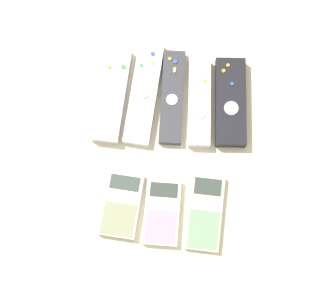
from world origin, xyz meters
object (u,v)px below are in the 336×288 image
remote_3 (199,103)px  calculator_2 (205,212)px  remote_1 (144,93)px  calculator_0 (121,205)px  remote_0 (112,95)px  calculator_1 (164,212)px  remote_2 (173,97)px  remote_4 (230,102)px

remote_3 → calculator_2: bearing=-86.5°
remote_1 → calculator_0: (-0.02, -0.22, -0.00)m
calculator_2 → remote_0: bearing=134.6°
remote_3 → calculator_1: bearing=-106.7°
calculator_0 → calculator_1: (0.08, -0.01, -0.00)m
remote_1 → remote_3: size_ratio=1.18×
remote_2 → calculator_0: bearing=-111.4°
calculator_2 → calculator_1: bearing=-173.1°
remote_0 → calculator_0: 0.22m
calculator_1 → calculator_2: (0.08, 0.01, -0.00)m
remote_0 → calculator_0: size_ratio=1.54×
remote_2 → calculator_2: 0.23m
calculator_2 → calculator_0: bearing=-178.4°
remote_2 → calculator_2: (0.08, -0.22, -0.00)m
calculator_1 → calculator_2: 0.08m
remote_1 → calculator_2: bearing=-55.0°
calculator_0 → calculator_2: calculator_0 is taller
remote_1 → calculator_2: size_ratio=1.47×
remote_2 → calculator_0: size_ratio=1.51×
remote_3 → calculator_0: remote_3 is taller
remote_2 → calculator_0: (-0.08, -0.22, -0.00)m
calculator_0 → calculator_1: size_ratio=1.02×
remote_2 → remote_4: 0.11m
calculator_0 → calculator_1: same height
remote_3 → remote_4: size_ratio=1.00×
calculator_1 → calculator_2: bearing=4.5°
remote_4 → calculator_0: remote_4 is taller
remote_0 → remote_1: bearing=11.7°
remote_4 → calculator_1: bearing=-120.2°
remote_3 → calculator_2: remote_3 is taller
remote_1 → calculator_0: bearing=-91.9°
remote_4 → remote_3: bearing=-178.6°
remote_4 → calculator_0: size_ratio=1.43×
remote_0 → calculator_0: bearing=-76.6°
remote_0 → remote_2: 0.12m
remote_0 → calculator_1: size_ratio=1.58×
remote_3 → calculator_1: remote_3 is taller
remote_2 → calculator_2: size_ratio=1.32×
remote_1 → calculator_2: (0.14, -0.22, -0.00)m
remote_0 → remote_3: bearing=2.4°
remote_2 → calculator_1: 0.23m
remote_2 → remote_3: remote_3 is taller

